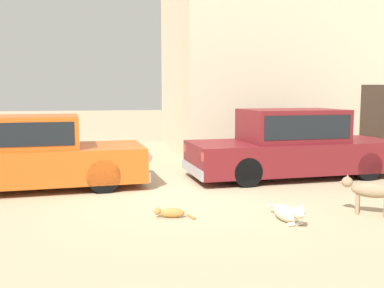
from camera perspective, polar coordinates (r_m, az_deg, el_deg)
ground_plane at (r=8.33m, az=-2.07°, el=-6.37°), size 80.00×80.00×0.00m
parked_sedan_nearest at (r=9.17m, az=-20.19°, el=-1.02°), size 4.47×2.04×1.43m
parked_sedan_second at (r=10.06m, az=12.86°, el=0.02°), size 4.85×1.99×1.51m
stray_dog_spotted at (r=7.35m, az=21.90°, el=-5.61°), size 0.85×0.64×0.60m
stray_dog_tan at (r=6.62m, az=12.34°, el=-8.74°), size 0.31×0.96×0.34m
stray_cat at (r=6.73m, az=-2.82°, el=-8.87°), size 0.60×0.29×0.16m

